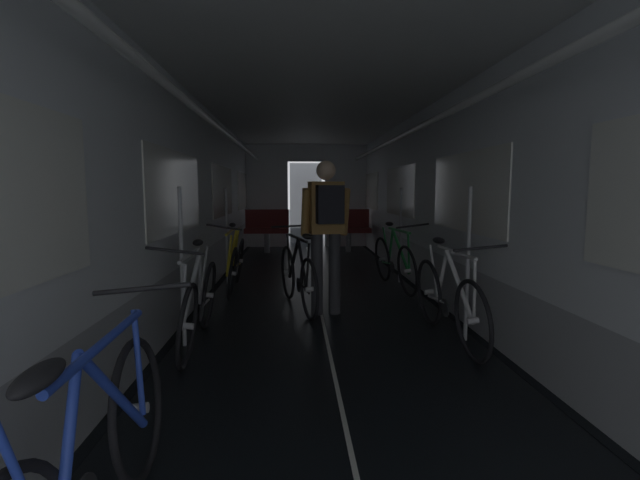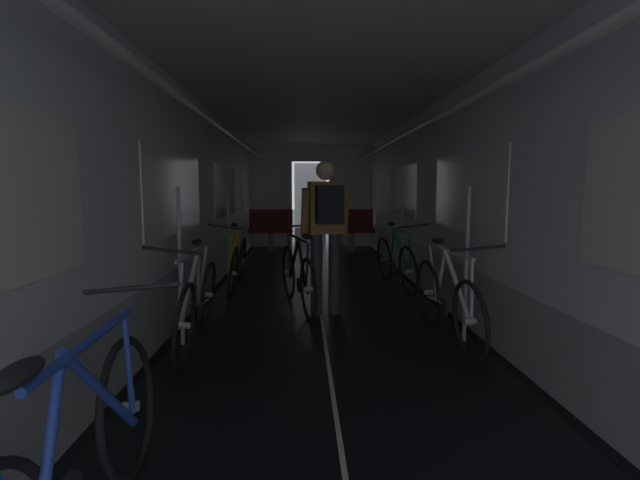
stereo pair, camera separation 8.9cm
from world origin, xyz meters
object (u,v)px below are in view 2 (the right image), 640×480
bench_seat_far_right (352,226)px  person_cyclist_aisle (326,223)px  bicycle_blue (78,463)px  bicycle_white (447,300)px  bicycle_yellow (237,263)px  bench_seat_far_left (271,227)px  bicycle_silver (197,302)px  bicycle_black_in_aisle (298,276)px  bicycle_green (396,261)px

bench_seat_far_right → person_cyclist_aisle: (-0.84, -5.05, 0.45)m
bicycle_blue → bicycle_white: size_ratio=1.00×
bicycle_yellow → person_cyclist_aisle: (1.15, -1.27, 0.64)m
bench_seat_far_left → bench_seat_far_right: size_ratio=1.00×
bench_seat_far_left → person_cyclist_aisle: person_cyclist_aisle is taller
bicycle_silver → bicycle_black_in_aisle: size_ratio=1.02×
bicycle_yellow → bicycle_silver: bicycle_yellow is taller
bicycle_green → bicycle_silver: (-2.23, -2.21, -0.00)m
bench_seat_far_right → bicycle_blue: bench_seat_far_right is taller
bench_seat_far_right → bicycle_yellow: 4.28m
bench_seat_far_left → bicycle_silver: 5.98m
bench_seat_far_left → bicycle_black_in_aisle: bearing=-82.3°
bicycle_blue → bicycle_silver: bicycle_silver is taller
bench_seat_far_right → bicycle_yellow: bearing=-117.8°
bicycle_blue → bicycle_white: 3.17m
bicycle_green → bicycle_white: bicycle_green is taller
bicycle_green → bicycle_black_in_aisle: 1.70m
bicycle_white → bicycle_silver: bearing=-179.8°
bench_seat_far_left → person_cyclist_aisle: size_ratio=0.58×
bench_seat_far_left → bicycle_white: (2.01, -5.96, -0.18)m
bicycle_white → bicycle_black_in_aisle: 1.80m
bench_seat_far_right → bicycle_silver: size_ratio=0.58×
bench_seat_far_right → bicycle_silver: bearing=-108.8°
bench_seat_far_left → bicycle_silver: (-0.23, -5.97, -0.19)m
person_cyclist_aisle → bench_seat_far_right: bearing=80.5°
bench_seat_far_left → bicycle_silver: bearing=-92.2°
bicycle_silver → bicycle_yellow: bearing=89.0°
bench_seat_far_right → bicycle_green: 3.77m
bench_seat_far_left → bicycle_black_in_aisle: bench_seat_far_left is taller
bench_seat_far_left → bicycle_black_in_aisle: 4.83m
bench_seat_far_left → bicycle_yellow: (-0.20, -3.78, -0.19)m
bench_seat_far_left → bicycle_green: 4.27m
bench_seat_far_left → bicycle_green: (2.00, -3.76, -0.19)m
bicycle_yellow → bicycle_blue: (0.08, -4.54, 0.00)m
bench_seat_far_left → bicycle_blue: size_ratio=0.58×
bench_seat_far_left → bench_seat_far_right: bearing=0.0°
bicycle_black_in_aisle → bicycle_yellow: bearing=129.9°
bicycle_yellow → bicycle_silver: 2.19m
bicycle_yellow → bicycle_white: (2.20, -2.18, 0.00)m
person_cyclist_aisle → bicycle_black_in_aisle: (-0.31, 0.27, -0.63)m
bench_seat_far_left → bench_seat_far_right: same height
bicycle_green → bicycle_white: (0.01, -2.20, 0.00)m
bench_seat_far_left → bicycle_yellow: bicycle_yellow is taller
bicycle_black_in_aisle → person_cyclist_aisle: bearing=-40.7°
bench_seat_far_left → bicycle_white: bench_seat_far_left is taller
bench_seat_far_right → bicycle_silver: 6.31m
bench_seat_far_right → bicycle_blue: (-1.92, -8.32, -0.18)m
bicycle_yellow → bicycle_blue: bicycle_yellow is taller
bench_seat_far_left → person_cyclist_aisle: (0.96, -5.05, 0.45)m
bench_seat_far_right → bicycle_white: bearing=-88.0°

